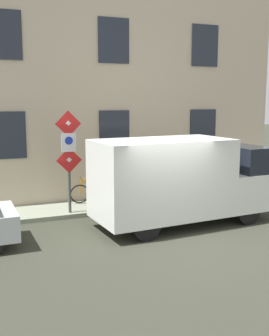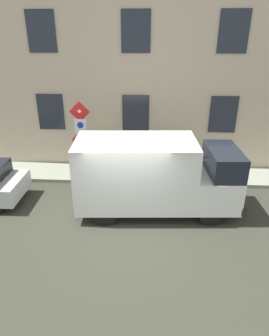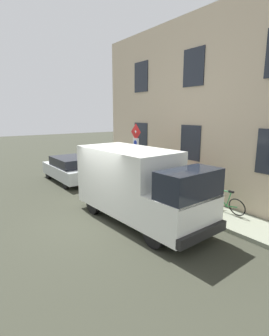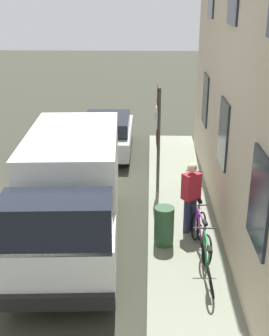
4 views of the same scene
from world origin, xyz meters
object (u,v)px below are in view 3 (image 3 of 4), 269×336
at_px(bicycle_orange, 166,184).
at_px(litter_bin, 183,195).
at_px(sign_post_stacked, 136,149).
at_px(bicycle_purple, 202,195).
at_px(bicycle_green, 224,202).
at_px(delivery_van, 138,184).
at_px(parked_hatchback, 70,169).
at_px(pedestrian, 183,178).
at_px(bicycle_black, 183,189).

bearing_deg(bicycle_orange, litter_bin, 164.90).
distance_m(sign_post_stacked, bicycle_purple, 3.68).
bearing_deg(bicycle_green, litter_bin, 30.08).
bearing_deg(delivery_van, parked_hatchback, 175.09).
distance_m(bicycle_orange, pedestrian, 1.35).
distance_m(bicycle_green, bicycle_orange, 3.15).
xyz_separation_m(sign_post_stacked, bicycle_green, (0.94, -4.24, -1.56)).
height_order(parked_hatchback, bicycle_orange, parked_hatchback).
bearing_deg(bicycle_green, bicycle_orange, -1.01).
relative_size(bicycle_black, litter_bin, 1.90).
bearing_deg(sign_post_stacked, bicycle_black, -66.34).
height_order(delivery_van, parked_hatchback, delivery_van).
height_order(delivery_van, pedestrian, delivery_van).
xyz_separation_m(bicycle_purple, bicycle_orange, (0.00, 2.10, 0.00)).
xyz_separation_m(parked_hatchback, bicycle_green, (2.69, -8.01, -0.22)).
xyz_separation_m(bicycle_purple, bicycle_black, (0.00, 1.05, 0.00)).
xyz_separation_m(bicycle_black, bicycle_orange, (0.00, 1.05, 0.00)).
relative_size(bicycle_green, bicycle_black, 1.00).
relative_size(parked_hatchback, litter_bin, 4.46).
xyz_separation_m(bicycle_orange, pedestrian, (-0.17, -1.22, 0.56)).
bearing_deg(bicycle_orange, bicycle_black, -171.72).
bearing_deg(bicycle_green, parked_hatchback, 17.60).
bearing_deg(sign_post_stacked, parked_hatchback, 114.97).
bearing_deg(pedestrian, parked_hatchback, -13.17).
bearing_deg(parked_hatchback, litter_bin, -164.75).
xyz_separation_m(delivery_van, bicycle_green, (2.85, -1.47, -0.82)).
bearing_deg(parked_hatchback, delivery_van, 178.02).
relative_size(bicycle_purple, pedestrian, 0.99).
bearing_deg(bicycle_green, sign_post_stacked, 11.51).
bearing_deg(litter_bin, bicycle_orange, 66.52).
bearing_deg(bicycle_purple, sign_post_stacked, 8.92).
bearing_deg(bicycle_black, bicycle_green, 173.07).
height_order(sign_post_stacked, bicycle_orange, sign_post_stacked).
bearing_deg(litter_bin, bicycle_green, -58.93).
bearing_deg(delivery_van, bicycle_orange, 116.98).
xyz_separation_m(delivery_van, bicycle_purple, (2.85, -0.42, -0.82)).
height_order(bicycle_green, pedestrian, pedestrian).
distance_m(bicycle_green, bicycle_black, 2.10).
height_order(parked_hatchback, litter_bin, parked_hatchback).
xyz_separation_m(bicycle_black, pedestrian, (-0.17, -0.17, 0.56)).
distance_m(delivery_van, parked_hatchback, 6.57).
bearing_deg(bicycle_orange, parked_hatchback, 37.38).
height_order(bicycle_orange, litter_bin, litter_bin).
xyz_separation_m(parked_hatchback, bicycle_orange, (2.69, -4.86, -0.22)).
height_order(bicycle_orange, pedestrian, pedestrian).
xyz_separation_m(parked_hatchback, bicycle_purple, (2.69, -6.96, -0.22)).
bearing_deg(bicycle_black, litter_bin, 127.61).
height_order(sign_post_stacked, delivery_van, sign_post_stacked).
distance_m(bicycle_purple, pedestrian, 1.05).
bearing_deg(bicycle_purple, bicycle_orange, -7.53).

